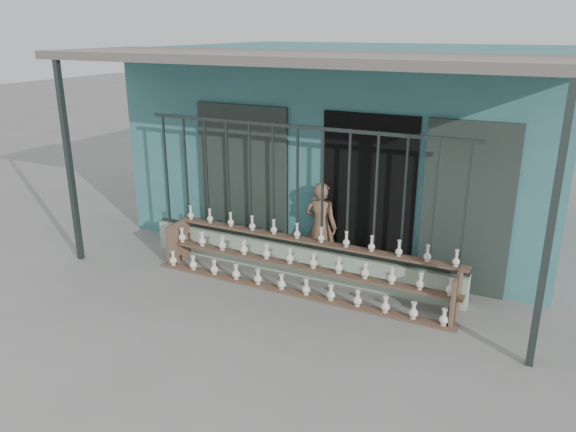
% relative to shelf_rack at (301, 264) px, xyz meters
% --- Properties ---
extents(ground, '(60.00, 60.00, 0.00)m').
position_rel_shelf_rack_xyz_m(ground, '(-0.26, -0.89, -0.36)').
color(ground, slate).
extents(workshop_building, '(7.40, 6.60, 3.21)m').
position_rel_shelf_rack_xyz_m(workshop_building, '(-0.26, 3.34, 1.26)').
color(workshop_building, '#346C6E').
rests_on(workshop_building, ground).
extents(parapet_wall, '(5.00, 0.20, 0.45)m').
position_rel_shelf_rack_xyz_m(parapet_wall, '(-0.26, 0.41, -0.14)').
color(parapet_wall, '#9FB79D').
rests_on(parapet_wall, ground).
extents(security_fence, '(5.00, 0.04, 1.80)m').
position_rel_shelf_rack_xyz_m(security_fence, '(-0.26, 0.41, 0.99)').
color(security_fence, '#283330').
rests_on(security_fence, parapet_wall).
extents(shelf_rack, '(4.50, 0.68, 0.85)m').
position_rel_shelf_rack_xyz_m(shelf_rack, '(0.00, 0.00, 0.00)').
color(shelf_rack, brown).
rests_on(shelf_rack, ground).
extents(elderly_woman, '(0.51, 0.34, 1.39)m').
position_rel_shelf_rack_xyz_m(elderly_woman, '(-0.00, 0.70, 0.33)').
color(elderly_woman, brown).
rests_on(elderly_woman, ground).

